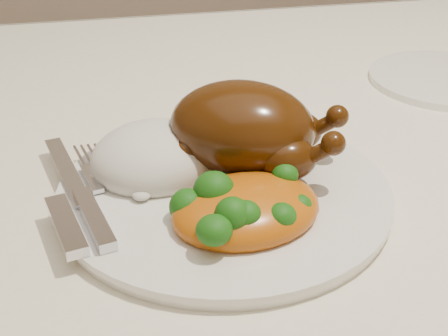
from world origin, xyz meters
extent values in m
cube|color=brown|center=(0.00, 0.00, 0.74)|extent=(1.60, 0.90, 0.04)
cube|color=white|center=(0.00, 0.00, 0.76)|extent=(1.72, 1.02, 0.01)
cube|color=white|center=(0.00, 0.51, 0.68)|extent=(1.72, 0.01, 0.18)
cylinder|color=white|center=(-0.08, -0.08, 0.77)|extent=(0.38, 0.38, 0.01)
cylinder|color=white|center=(0.26, 0.13, 0.77)|extent=(0.20, 0.20, 0.01)
ellipsoid|color=#442007|center=(-0.05, -0.05, 0.82)|extent=(0.16, 0.15, 0.09)
ellipsoid|color=#442007|center=(-0.06, -0.06, 0.84)|extent=(0.08, 0.07, 0.04)
ellipsoid|color=#442007|center=(-0.02, -0.10, 0.81)|extent=(0.05, 0.04, 0.04)
sphere|color=#442007|center=(0.01, -0.11, 0.83)|extent=(0.02, 0.02, 0.02)
ellipsoid|color=#442007|center=(0.00, -0.05, 0.81)|extent=(0.05, 0.04, 0.04)
sphere|color=#442007|center=(0.03, -0.06, 0.83)|extent=(0.02, 0.02, 0.02)
sphere|color=#442007|center=(-0.11, -0.06, 0.81)|extent=(0.03, 0.03, 0.03)
sphere|color=#442007|center=(-0.08, 0.00, 0.81)|extent=(0.03, 0.03, 0.03)
ellipsoid|color=silver|center=(-0.13, -0.04, 0.79)|extent=(0.14, 0.13, 0.06)
ellipsoid|color=orange|center=(-0.07, -0.14, 0.79)|extent=(0.14, 0.12, 0.04)
ellipsoid|color=orange|center=(-0.04, -0.13, 0.79)|extent=(0.06, 0.05, 0.03)
ellipsoid|color=#12410A|center=(-0.09, -0.13, 0.80)|extent=(0.03, 0.03, 0.04)
ellipsoid|color=#12410A|center=(-0.08, -0.16, 0.80)|extent=(0.02, 0.02, 0.02)
ellipsoid|color=#12410A|center=(-0.09, -0.13, 0.79)|extent=(0.02, 0.02, 0.02)
ellipsoid|color=#12410A|center=(-0.09, -0.16, 0.80)|extent=(0.03, 0.03, 0.03)
ellipsoid|color=#12410A|center=(-0.05, -0.16, 0.80)|extent=(0.02, 0.02, 0.02)
ellipsoid|color=#12410A|center=(-0.10, -0.12, 0.80)|extent=(0.03, 0.03, 0.03)
ellipsoid|color=#12410A|center=(-0.10, -0.18, 0.80)|extent=(0.03, 0.03, 0.02)
ellipsoid|color=#12410A|center=(-0.12, -0.13, 0.79)|extent=(0.03, 0.03, 0.03)
ellipsoid|color=#12410A|center=(-0.05, -0.14, 0.79)|extent=(0.03, 0.03, 0.03)
ellipsoid|color=#12410A|center=(-0.03, -0.15, 0.79)|extent=(0.02, 0.02, 0.02)
ellipsoid|color=#12410A|center=(-0.03, -0.11, 0.80)|extent=(0.02, 0.02, 0.02)
cube|color=silver|center=(-0.21, -0.03, 0.78)|extent=(0.04, 0.13, 0.00)
cube|color=silver|center=(-0.21, -0.12, 0.79)|extent=(0.04, 0.08, 0.01)
cube|color=silver|center=(-0.19, -0.12, 0.79)|extent=(0.03, 0.09, 0.01)
cube|color=silver|center=(-0.19, -0.03, 0.79)|extent=(0.03, 0.09, 0.00)
camera|label=1|loc=(-0.18, -0.55, 1.07)|focal=50.00mm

